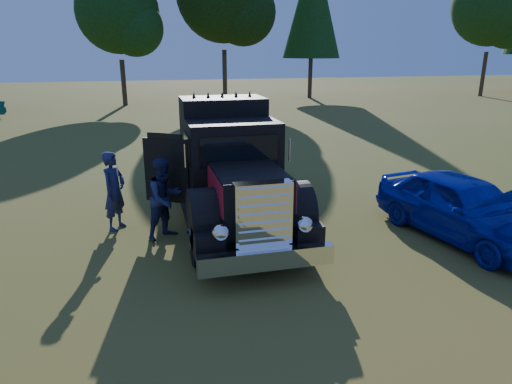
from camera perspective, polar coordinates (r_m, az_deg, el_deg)
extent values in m
plane|color=#385418|center=(9.35, 5.68, -8.91)|extent=(120.00, 120.00, 0.00)
cylinder|color=#2D2116|center=(37.46, -16.21, 12.98)|extent=(0.36, 0.36, 3.42)
sphere|color=black|center=(37.48, -16.91, 20.80)|extent=(6.08, 6.08, 6.08)
sphere|color=black|center=(36.64, -14.91, 19.26)|extent=(4.18, 4.18, 4.18)
cylinder|color=#2D2116|center=(48.17, 26.52, 13.03)|extent=(0.36, 0.36, 3.96)
sphere|color=black|center=(48.27, 27.52, 20.03)|extent=(7.04, 7.04, 7.04)
sphere|color=black|center=(48.38, 29.24, 18.21)|extent=(4.84, 4.84, 4.84)
cylinder|color=#2D2116|center=(42.14, 6.81, 14.68)|extent=(0.36, 0.36, 4.50)
cone|color=black|center=(42.29, 7.11, 22.65)|extent=(5.00, 5.00, 9.38)
cylinder|color=#2D2116|center=(38.55, -3.93, 14.25)|extent=(0.36, 0.36, 4.14)
sphere|color=black|center=(37.97, -1.61, 21.53)|extent=(5.06, 5.06, 5.06)
cylinder|color=black|center=(9.15, -7.14, -5.77)|extent=(0.32, 1.10, 1.10)
cylinder|color=black|center=(9.60, 5.42, -4.58)|extent=(0.32, 1.10, 1.10)
cylinder|color=black|center=(13.68, -9.72, 1.95)|extent=(0.32, 1.10, 1.10)
cylinder|color=black|center=(13.99, -1.12, 2.54)|extent=(0.32, 1.10, 1.10)
cylinder|color=black|center=(13.71, -8.34, 2.05)|extent=(0.32, 1.10, 1.10)
cylinder|color=black|center=(13.92, -2.44, 2.45)|extent=(0.32, 1.10, 1.10)
cube|color=black|center=(11.69, -3.68, -0.13)|extent=(1.60, 6.40, 0.28)
cube|color=white|center=(8.22, 1.35, -8.43)|extent=(2.50, 0.22, 0.36)
cube|color=white|center=(8.21, 0.83, -3.14)|extent=(1.05, 0.30, 1.30)
cube|color=black|center=(9.15, -0.87, -0.62)|extent=(1.35, 1.80, 1.10)
cube|color=maroon|center=(8.97, -5.17, 0.27)|extent=(0.02, 1.80, 0.60)
cube|color=maroon|center=(9.27, 3.28, 0.88)|extent=(0.02, 1.80, 0.60)
cylinder|color=black|center=(9.02, -6.61, -3.38)|extent=(0.55, 1.24, 1.24)
cylinder|color=black|center=(9.43, 4.91, -2.39)|extent=(0.55, 1.24, 1.24)
sphere|color=white|center=(8.06, -4.43, -5.11)|extent=(0.32, 0.32, 0.32)
sphere|color=white|center=(8.44, 6.08, -4.10)|extent=(0.32, 0.32, 0.32)
cube|color=black|center=(10.54, -2.82, 3.20)|extent=(2.05, 1.30, 2.10)
cube|color=black|center=(9.79, -2.08, 5.11)|extent=(1.70, 0.05, 0.65)
cube|color=black|center=(11.74, -4.11, 5.64)|extent=(2.05, 1.30, 2.50)
cube|color=black|center=(13.51, -5.28, 3.68)|extent=(2.00, 2.00, 0.35)
cube|color=black|center=(10.75, -11.13, 2.62)|extent=(0.99, 0.60, 1.50)
cube|color=maroon|center=(10.83, -11.23, 1.90)|extent=(0.75, 0.44, 0.75)
imported|color=#1B08BB|center=(11.29, 24.42, -1.71)|extent=(2.49, 4.57, 1.47)
imported|color=#1F2E48|center=(11.25, -17.29, 0.12)|extent=(0.75, 0.82, 1.89)
imported|color=#1E2346|center=(10.44, -11.31, -0.79)|extent=(1.15, 1.10, 1.87)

